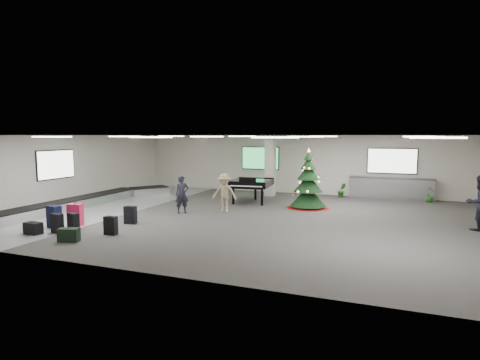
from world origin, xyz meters
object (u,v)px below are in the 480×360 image
at_px(traveler_b, 224,193).
at_px(traveler_bench, 479,203).
at_px(service_counter, 391,188).
at_px(pink_suitcase, 75,215).
at_px(potted_plant_right, 430,195).
at_px(traveler_a, 182,195).
at_px(baggage_carousel, 92,200).
at_px(grand_piano, 251,183).
at_px(potted_plant_left, 342,190).
at_px(christmas_tree, 308,188).

distance_m(traveler_b, traveler_bench, 9.30).
relative_size(service_counter, traveler_bench, 2.16).
bearing_deg(traveler_bench, service_counter, -89.26).
bearing_deg(service_counter, pink_suitcase, -135.19).
bearing_deg(potted_plant_right, traveler_a, -145.49).
distance_m(traveler_b, potted_plant_right, 10.09).
xyz_separation_m(baggage_carousel, potted_plant_right, (14.60, 6.45, 0.15)).
distance_m(pink_suitcase, grand_piano, 8.09).
xyz_separation_m(traveler_b, potted_plant_left, (4.13, 5.65, -0.42)).
bearing_deg(pink_suitcase, christmas_tree, 30.95).
height_order(traveler_a, traveler_bench, traveler_bench).
relative_size(service_counter, pink_suitcase, 5.04).
height_order(service_counter, christmas_tree, christmas_tree).
height_order(pink_suitcase, grand_piano, grand_piano).
relative_size(grand_piano, traveler_b, 1.49).
xyz_separation_m(baggage_carousel, traveler_bench, (15.65, 0.68, 0.72)).
height_order(traveler_b, potted_plant_left, traveler_b).
relative_size(traveler_bench, potted_plant_right, 2.60).
height_order(pink_suitcase, traveler_b, traveler_b).
xyz_separation_m(baggage_carousel, service_counter, (12.84, 6.73, 0.33)).
bearing_deg(potted_plant_left, baggage_carousel, -149.00).
xyz_separation_m(grand_piano, traveler_b, (-0.27, -2.63, -0.11)).
bearing_deg(traveler_b, traveler_a, -160.27).
xyz_separation_m(service_counter, pink_suitcase, (-10.41, -10.35, -0.15)).
bearing_deg(pink_suitcase, traveler_b, 36.08).
height_order(service_counter, traveler_a, traveler_a).
xyz_separation_m(baggage_carousel, traveler_a, (4.85, -0.25, 0.56)).
bearing_deg(grand_piano, baggage_carousel, -159.16).
distance_m(service_counter, traveler_b, 8.90).
bearing_deg(traveler_a, pink_suitcase, -170.01).
bearing_deg(traveler_b, grand_piano, 72.78).
relative_size(baggage_carousel, potted_plant_right, 13.48).
bearing_deg(grand_piano, traveler_bench, -21.49).
bearing_deg(service_counter, potted_plant_left, -169.58).
bearing_deg(baggage_carousel, traveler_bench, 2.50).
bearing_deg(traveler_a, potted_plant_right, -9.70).
xyz_separation_m(service_counter, traveler_bench, (2.81, -6.05, 0.39)).
relative_size(pink_suitcase, grand_piano, 0.33).
relative_size(potted_plant_left, potted_plant_right, 1.07).
relative_size(traveler_a, traveler_b, 0.97).
xyz_separation_m(christmas_tree, traveler_bench, (6.21, -2.08, 0.03)).
distance_m(baggage_carousel, traveler_a, 4.89).
height_order(traveler_bench, potted_plant_right, traveler_bench).
height_order(traveler_b, traveler_bench, traveler_bench).
distance_m(traveler_b, potted_plant_left, 7.01).
height_order(grand_piano, potted_plant_left, grand_piano).
bearing_deg(potted_plant_left, traveler_b, -126.19).
bearing_deg(service_counter, traveler_a, -138.84).
xyz_separation_m(christmas_tree, grand_piano, (-2.82, 0.51, 0.01)).
xyz_separation_m(grand_piano, traveler_a, (-1.77, -3.53, -0.14)).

